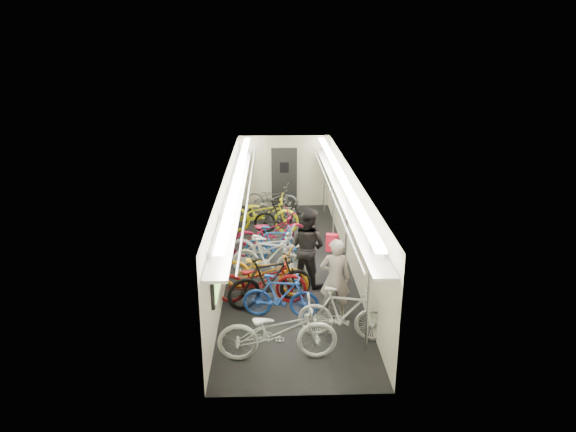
{
  "coord_description": "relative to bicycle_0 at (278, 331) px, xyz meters",
  "views": [
    {
      "loc": [
        -0.41,
        -11.75,
        5.28
      ],
      "look_at": [
        -0.02,
        0.46,
        1.15
      ],
      "focal_mm": 32.0,
      "sensor_mm": 36.0,
      "label": 1
    }
  ],
  "objects": [
    {
      "name": "bicycle_0",
      "position": [
        0.0,
        0.0,
        0.0
      ],
      "size": [
        2.11,
        0.78,
        1.1
      ],
      "primitive_type": "imported",
      "rotation": [
        0.0,
        0.0,
        1.6
      ],
      "color": "silver",
      "rests_on": "ground"
    },
    {
      "name": "bicycle_5",
      "position": [
        -0.17,
        3.25,
        -0.01
      ],
      "size": [
        1.85,
        0.97,
        1.07
      ],
      "primitive_type": "imported",
      "rotation": [
        0.0,
        0.0,
        1.29
      ],
      "color": "silver",
      "rests_on": "ground"
    },
    {
      "name": "bicycle_7",
      "position": [
        0.0,
        4.25,
        -0.07
      ],
      "size": [
        1.6,
        0.47,
        0.96
      ],
      "primitive_type": "imported",
      "rotation": [
        0.0,
        0.0,
        1.59
      ],
      "color": "#194F96",
      "rests_on": "ground"
    },
    {
      "name": "bicycle_6",
      "position": [
        -0.16,
        3.86,
        -0.01
      ],
      "size": [
        2.18,
        1.3,
        1.08
      ],
      "primitive_type": "imported",
      "rotation": [
        0.0,
        0.0,
        1.27
      ],
      "color": "#BDBCC1",
      "rests_on": "ground"
    },
    {
      "name": "bicycle_12",
      "position": [
        -0.1,
        7.15,
        -0.11
      ],
      "size": [
        1.74,
        0.86,
        0.87
      ],
      "primitive_type": "imported",
      "rotation": [
        0.0,
        0.0,
        1.4
      ],
      "color": "#5E5E62",
      "rests_on": "ground"
    },
    {
      "name": "bicycle_8",
      "position": [
        -0.14,
        4.82,
        0.01
      ],
      "size": [
        2.26,
        1.52,
        1.13
      ],
      "primitive_type": "imported",
      "rotation": [
        0.0,
        0.0,
        1.97
      ],
      "color": "maroon",
      "rests_on": "ground"
    },
    {
      "name": "bicycle_10",
      "position": [
        -0.38,
        6.38,
        0.02
      ],
      "size": [
        2.24,
        1.02,
        1.14
      ],
      "primitive_type": "imported",
      "rotation": [
        0.0,
        0.0,
        1.44
      ],
      "color": "yellow",
      "rests_on": "ground"
    },
    {
      "name": "bicycle_4",
      "position": [
        -0.25,
        2.55,
        -0.02
      ],
      "size": [
        2.13,
        1.31,
        1.05
      ],
      "primitive_type": "imported",
      "rotation": [
        0.0,
        0.0,
        1.24
      ],
      "color": "orange",
      "rests_on": "ground"
    },
    {
      "name": "passenger_near",
      "position": [
        1.16,
        1.44,
        0.29
      ],
      "size": [
        0.63,
        0.43,
        1.68
      ],
      "primitive_type": "imported",
      "rotation": [
        0.0,
        0.0,
        3.1
      ],
      "color": "gray",
      "rests_on": "ground"
    },
    {
      "name": "bicycle_14",
      "position": [
        -0.06,
        8.38,
        -0.09
      ],
      "size": [
        1.85,
        1.05,
        0.92
      ],
      "primitive_type": "imported",
      "rotation": [
        0.0,
        0.0,
        1.3
      ],
      "color": "#5E5E63",
      "rests_on": "ground"
    },
    {
      "name": "bicycle_2",
      "position": [
        -0.33,
        2.07,
        -0.03
      ],
      "size": [
        1.98,
        0.75,
        1.03
      ],
      "primitive_type": "imported",
      "rotation": [
        0.0,
        0.0,
        1.54
      ],
      "color": "maroon",
      "rests_on": "ground"
    },
    {
      "name": "passenger_mid",
      "position": [
        0.71,
        2.95,
        0.37
      ],
      "size": [
        1.13,
        1.08,
        1.83
      ],
      "primitive_type": "imported",
      "rotation": [
        0.0,
        0.0,
        2.52
      ],
      "color": "black",
      "rests_on": "ground"
    },
    {
      "name": "backpack",
      "position": [
        1.19,
        2.26,
        0.73
      ],
      "size": [
        0.28,
        0.19,
        0.38
      ],
      "primitive_type": "cube",
      "rotation": [
        0.0,
        0.0,
        -0.2
      ],
      "color": "red",
      "rests_on": "passenger_near"
    },
    {
      "name": "bicycle_1",
      "position": [
        0.08,
        1.44,
        -0.08
      ],
      "size": [
        1.59,
        0.63,
        0.93
      ],
      "primitive_type": "imported",
      "rotation": [
        0.0,
        0.0,
        1.45
      ],
      "color": "#1C46AD",
      "rests_on": "ground"
    },
    {
      "name": "bicycle_9",
      "position": [
        0.23,
        6.29,
        -0.04
      ],
      "size": [
        1.68,
        0.49,
        1.01
      ],
      "primitive_type": "imported",
      "rotation": [
        0.0,
        0.0,
        1.58
      ],
      "color": "black",
      "rests_on": "ground"
    },
    {
      "name": "bicycle_11",
      "position": [
        1.24,
        0.61,
        -0.03
      ],
      "size": [
        1.79,
        0.84,
        1.04
      ],
      "primitive_type": "imported",
      "rotation": [
        0.0,
        0.0,
        1.36
      ],
      "color": "#BDBDBF",
      "rests_on": "ground"
    },
    {
      "name": "train_car_shell",
      "position": [
        -0.02,
        4.69,
        1.11
      ],
      "size": [
        10.0,
        10.0,
        10.0
      ],
      "color": "black",
      "rests_on": "ground"
    },
    {
      "name": "bicycle_3",
      "position": [
        -0.13,
        1.95,
        0.01
      ],
      "size": [
        1.94,
        1.13,
        1.12
      ],
      "primitive_type": "imported",
      "rotation": [
        0.0,
        0.0,
        1.92
      ],
      "color": "black",
      "rests_on": "ground"
    }
  ]
}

